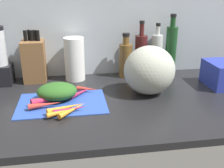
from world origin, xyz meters
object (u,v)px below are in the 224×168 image
carrot_9 (45,105)px  bottle_0 (126,59)px  carrot_1 (73,110)px  carrot_7 (64,112)px  carrot_2 (66,108)px  carrot_4 (81,92)px  carrot_8 (51,99)px  knife_block (34,60)px  paper_towel_roll (75,59)px  carrot_6 (52,97)px  bottle_1 (141,54)px  bottle_3 (171,49)px  carrot_0 (70,109)px  winter_squash (149,70)px  cutting_board (62,103)px  bottle_2 (157,55)px  carrot_5 (88,89)px  carrot_3 (50,99)px

carrot_9 → bottle_0: 56.63cm
carrot_1 → carrot_7: size_ratio=1.09×
carrot_2 → carrot_4: bearing=66.3°
carrot_8 → knife_block: 35.34cm
carrot_8 → paper_towel_roll: size_ratio=0.70×
paper_towel_roll → carrot_6: bearing=-110.9°
knife_block → bottle_1: bearing=-0.1°
bottle_3 → carrot_0: bearing=-143.6°
bottle_3 → winter_squash: bearing=-127.4°
bottle_3 → carrot_6: bearing=-155.5°
cutting_board → carrot_2: bearing=-79.6°
carrot_7 → bottle_2: bearing=39.3°
paper_towel_roll → carrot_5: bearing=-75.5°
bottle_1 → carrot_6: bearing=-147.6°
carrot_3 → carrot_4: carrot_3 is taller
paper_towel_roll → bottle_2: 46.28cm
carrot_6 → bottle_0: bottle_0 is taller
knife_block → paper_towel_roll: knife_block is taller
paper_towel_roll → carrot_9: bearing=-111.1°
carrot_1 → carrot_5: 23.08cm
carrot_5 → bottle_3: (49.95, 21.66, 12.88)cm
carrot_5 → bottle_3: bottle_3 is taller
carrot_0 → winter_squash: size_ratio=0.58×
bottle_2 → carrot_4: bearing=-152.1°
carrot_9 → knife_block: (-7.71, 37.92, 9.38)cm
carrot_9 → bottle_0: (42.55, 36.44, 8.29)cm
carrot_5 → carrot_6: 18.68cm
cutting_board → carrot_5: 16.52cm
carrot_0 → carrot_3: size_ratio=0.85×
carrot_5 → carrot_7: size_ratio=0.75×
carrot_6 → bottle_2: bearing=26.4°
winter_squash → paper_towel_roll: (-34.80, 25.76, -0.02)cm
carrot_3 → carrot_7: (6.36, -12.49, -0.64)cm
carrot_2 → carrot_0: bearing=-39.5°
cutting_board → carrot_3: 5.80cm
carrot_4 → bottle_0: size_ratio=0.56×
carrot_2 → bottle_3: 74.55cm
carrot_4 → bottle_1: bearing=36.0°
paper_towel_roll → knife_block: bearing=175.2°
carrot_7 → paper_towel_roll: (5.91, 43.62, 9.90)cm
carrot_9 → winter_squash: size_ratio=0.57×
carrot_4 → bottle_3: (53.35, 25.28, 12.91)cm
paper_towel_roll → bottle_2: size_ratio=0.78×
bottle_0 → carrot_5: bearing=-138.0°
knife_block → carrot_5: bearing=-39.8°
winter_squash → bottle_0: bottle_0 is taller
paper_towel_roll → bottle_3: 55.37cm
carrot_2 → paper_towel_roll: 42.07cm
cutting_board → carrot_0: (3.55, -10.54, 1.57)cm
carrot_6 → bottle_0: (39.82, 29.64, 8.01)cm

